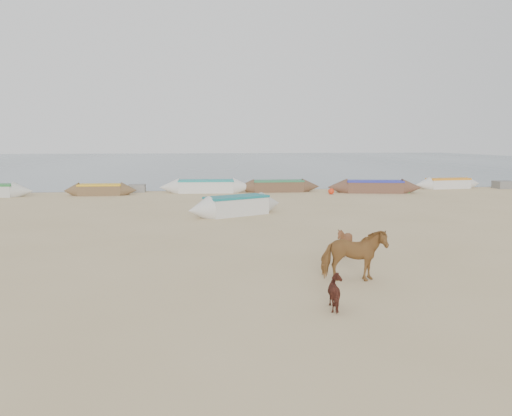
{
  "coord_description": "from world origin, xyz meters",
  "views": [
    {
      "loc": [
        -2.69,
        -16.57,
        3.79
      ],
      "look_at": [
        0.0,
        4.0,
        1.0
      ],
      "focal_mm": 35.0,
      "sensor_mm": 36.0,
      "label": 1
    }
  ],
  "objects_px": {
    "cow_adult": "(354,255)",
    "calf_right": "(339,293)",
    "near_canoe": "(237,205)",
    "calf_front": "(345,242)"
  },
  "relations": [
    {
      "from": "cow_adult",
      "to": "calf_right",
      "type": "relative_size",
      "value": 2.25
    },
    {
      "from": "cow_adult",
      "to": "calf_right",
      "type": "xyz_separation_m",
      "value": [
        -1.06,
        -2.15,
        -0.34
      ]
    },
    {
      "from": "calf_right",
      "to": "near_canoe",
      "type": "xyz_separation_m",
      "value": [
        -0.97,
        14.79,
        0.12
      ]
    },
    {
      "from": "calf_front",
      "to": "near_canoe",
      "type": "xyz_separation_m",
      "value": [
        -2.7,
        9.73,
        0.01
      ]
    },
    {
      "from": "cow_adult",
      "to": "calf_front",
      "type": "bearing_deg",
      "value": -3.45
    },
    {
      "from": "near_canoe",
      "to": "calf_front",
      "type": "bearing_deg",
      "value": -102.34
    },
    {
      "from": "cow_adult",
      "to": "calf_right",
      "type": "bearing_deg",
      "value": 163.29
    },
    {
      "from": "calf_right",
      "to": "near_canoe",
      "type": "bearing_deg",
      "value": -15.38
    },
    {
      "from": "calf_front",
      "to": "calf_right",
      "type": "distance_m",
      "value": 5.35
    },
    {
      "from": "calf_right",
      "to": "near_canoe",
      "type": "height_order",
      "value": "near_canoe"
    }
  ]
}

